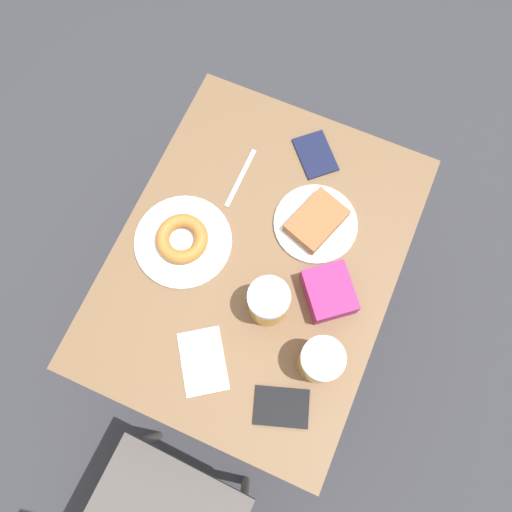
{
  "coord_description": "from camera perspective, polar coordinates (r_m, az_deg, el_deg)",
  "views": [
    {
      "loc": [
        -0.14,
        0.33,
        1.91
      ],
      "look_at": [
        0.0,
        0.0,
        0.72
      ],
      "focal_mm": 35.0,
      "sensor_mm": 36.0,
      "label": 1
    }
  ],
  "objects": [
    {
      "name": "beer_mug_center",
      "position": [
        1.16,
        1.42,
        -5.28
      ],
      "size": [
        0.1,
        0.1,
        0.13
      ],
      "color": "#C68C23",
      "rests_on": "table"
    },
    {
      "name": "napkin_folded",
      "position": [
        1.21,
        -6.07,
        -11.87
      ],
      "size": [
        0.17,
        0.18,
        0.0
      ],
      "rotation": [
        0.0,
        0.0,
        2.18
      ],
      "color": "white",
      "rests_on": "table"
    },
    {
      "name": "plate_with_donut",
      "position": [
        1.27,
        -8.39,
        1.81
      ],
      "size": [
        0.25,
        0.25,
        0.04
      ],
      "color": "white",
      "rests_on": "table"
    },
    {
      "name": "plate_with_cake",
      "position": [
        1.28,
        6.87,
        3.86
      ],
      "size": [
        0.21,
        0.21,
        0.04
      ],
      "color": "white",
      "rests_on": "table"
    },
    {
      "name": "fork",
      "position": [
        1.33,
        -1.77,
        8.93
      ],
      "size": [
        0.01,
        0.18,
        0.0
      ],
      "rotation": [
        0.0,
        0.0,
        6.28
      ],
      "color": "silver",
      "rests_on": "table"
    },
    {
      "name": "passport_near_edge",
      "position": [
        1.37,
        6.8,
        11.43
      ],
      "size": [
        0.15,
        0.15,
        0.01
      ],
      "rotation": [
        0.0,
        0.0,
        3.89
      ],
      "color": "#141938",
      "rests_on": "table"
    },
    {
      "name": "beer_mug_left",
      "position": [
        1.15,
        7.35,
        -11.77
      ],
      "size": [
        0.1,
        0.1,
        0.13
      ],
      "color": "#C68C23",
      "rests_on": "table"
    },
    {
      "name": "passport_far_edge",
      "position": [
        1.2,
        2.94,
        -16.85
      ],
      "size": [
        0.15,
        0.12,
        0.01
      ],
      "rotation": [
        0.0,
        0.0,
        5.04
      ],
      "color": "black",
      "rests_on": "table"
    },
    {
      "name": "blue_pouch",
      "position": [
        1.22,
        8.32,
        -4.11
      ],
      "size": [
        0.16,
        0.17,
        0.06
      ],
      "rotation": [
        0.0,
        0.0,
        2.25
      ],
      "color": "#8C2366",
      "rests_on": "table"
    },
    {
      "name": "table",
      "position": [
        1.32,
        -0.0,
        -1.13
      ],
      "size": [
        0.69,
        0.89,
        0.7
      ],
      "color": "brown",
      "rests_on": "ground_plane"
    },
    {
      "name": "ground_plane",
      "position": [
        1.94,
        -0.0,
        -6.17
      ],
      "size": [
        8.0,
        8.0,
        0.0
      ],
      "primitive_type": "plane",
      "color": "#333338"
    }
  ]
}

